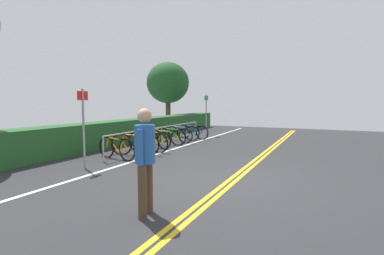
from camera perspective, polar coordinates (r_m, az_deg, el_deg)
ground_plane at (r=6.90m, az=7.72°, el=-10.43°), size 28.55×13.99×0.05m
centre_line_yellow_inner at (r=6.87m, az=8.37°, el=-10.27°), size 25.69×0.10×0.00m
centre_line_yellow_outer at (r=6.92m, az=7.08°, el=-10.15°), size 25.69×0.10×0.00m
bike_lane_stripe_white at (r=8.49m, az=-14.74°, el=-7.41°), size 25.69×0.12×0.00m
bike_rack at (r=11.84m, az=-5.93°, el=-0.77°), size 6.78×0.05×0.80m
bicycle_0 at (r=9.58m, az=-14.40°, el=-3.88°), size 0.47×1.67×0.74m
bicycle_1 at (r=10.14m, az=-10.99°, el=-3.20°), size 0.58×1.68×0.79m
bicycle_2 at (r=10.79m, az=-8.60°, el=-2.71°), size 0.46×1.78×0.77m
bicycle_3 at (r=11.59m, az=-7.07°, el=-2.29°), size 0.55×1.62×0.72m
bicycle_4 at (r=12.29m, az=-5.01°, el=-1.90°), size 0.54×1.67×0.69m
bicycle_5 at (r=13.06m, az=-3.46°, el=-1.47°), size 0.46×1.74×0.69m
bicycle_6 at (r=13.71m, az=-2.06°, el=-1.07°), size 0.61×1.67×0.73m
bicycle_7 at (r=14.32m, az=0.23°, el=-0.84°), size 0.46×1.72×0.71m
pedestrian at (r=4.69m, az=-9.08°, el=-5.17°), size 0.48×0.32×1.71m
sign_post_near at (r=8.37m, az=-20.31°, el=1.23°), size 0.36×0.06×2.15m
sign_post_far at (r=15.55m, az=2.77°, el=3.22°), size 0.36×0.06×2.16m
hedge_backdrop at (r=14.23m, az=-9.98°, el=-0.27°), size 15.73×0.98×1.00m
tree_mid at (r=20.07m, az=-4.70°, el=8.60°), size 2.84×2.84×4.43m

